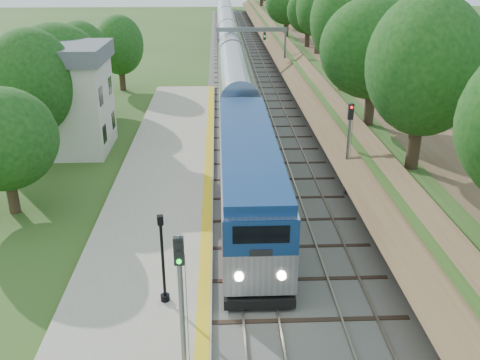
{
  "coord_description": "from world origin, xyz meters",
  "views": [
    {
      "loc": [
        -1.59,
        -9.76,
        13.79
      ],
      "look_at": [
        -0.5,
        16.56,
        2.8
      ],
      "focal_mm": 40.0,
      "sensor_mm": 36.0,
      "label": 1
    }
  ],
  "objects_px": {
    "lamppost_far": "(163,264)",
    "station_building": "(52,98)",
    "train": "(227,34)",
    "signal_gantry": "(252,39)",
    "signal_platform": "(181,293)",
    "signal_farside": "(349,139)"
  },
  "relations": [
    {
      "from": "station_building",
      "to": "lamppost_far",
      "type": "bearing_deg",
      "value": -64.18
    },
    {
      "from": "lamppost_far",
      "to": "signal_gantry",
      "type": "bearing_deg",
      "value": 81.98
    },
    {
      "from": "station_building",
      "to": "signal_platform",
      "type": "bearing_deg",
      "value": -66.21
    },
    {
      "from": "station_building",
      "to": "signal_platform",
      "type": "height_order",
      "value": "station_building"
    },
    {
      "from": "signal_gantry",
      "to": "signal_farside",
      "type": "distance_m",
      "value": 34.7
    },
    {
      "from": "signal_gantry",
      "to": "train",
      "type": "xyz_separation_m",
      "value": [
        -2.47,
        24.85,
        -2.51
      ]
    },
    {
      "from": "signal_gantry",
      "to": "lamppost_far",
      "type": "xyz_separation_m",
      "value": [
        -6.44,
        -45.72,
        -2.66
      ]
    },
    {
      "from": "lamppost_far",
      "to": "station_building",
      "type": "bearing_deg",
      "value": 115.82
    },
    {
      "from": "signal_farside",
      "to": "signal_gantry",
      "type": "bearing_deg",
      "value": 96.17
    },
    {
      "from": "signal_gantry",
      "to": "lamppost_far",
      "type": "height_order",
      "value": "signal_gantry"
    },
    {
      "from": "signal_platform",
      "to": "signal_farside",
      "type": "relative_size",
      "value": 0.95
    },
    {
      "from": "station_building",
      "to": "train",
      "type": "xyz_separation_m",
      "value": [
        14.0,
        49.84,
        -1.78
      ]
    },
    {
      "from": "train",
      "to": "lamppost_far",
      "type": "height_order",
      "value": "train"
    },
    {
      "from": "station_building",
      "to": "signal_platform",
      "type": "xyz_separation_m",
      "value": [
        11.1,
        -25.17,
        -0.32
      ]
    },
    {
      "from": "signal_gantry",
      "to": "train",
      "type": "distance_m",
      "value": 25.1
    },
    {
      "from": "lamppost_far",
      "to": "signal_platform",
      "type": "xyz_separation_m",
      "value": [
        1.07,
        -4.45,
        1.61
      ]
    },
    {
      "from": "signal_gantry",
      "to": "signal_platform",
      "type": "xyz_separation_m",
      "value": [
        -5.37,
        -50.16,
        -1.04
      ]
    },
    {
      "from": "train",
      "to": "lamppost_far",
      "type": "xyz_separation_m",
      "value": [
        -3.97,
        -70.57,
        -0.15
      ]
    },
    {
      "from": "signal_platform",
      "to": "lamppost_far",
      "type": "bearing_deg",
      "value": 103.53
    },
    {
      "from": "signal_gantry",
      "to": "train",
      "type": "bearing_deg",
      "value": 95.68
    },
    {
      "from": "signal_gantry",
      "to": "signal_farside",
      "type": "relative_size",
      "value": 1.44
    },
    {
      "from": "signal_gantry",
      "to": "train",
      "type": "height_order",
      "value": "signal_gantry"
    }
  ]
}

